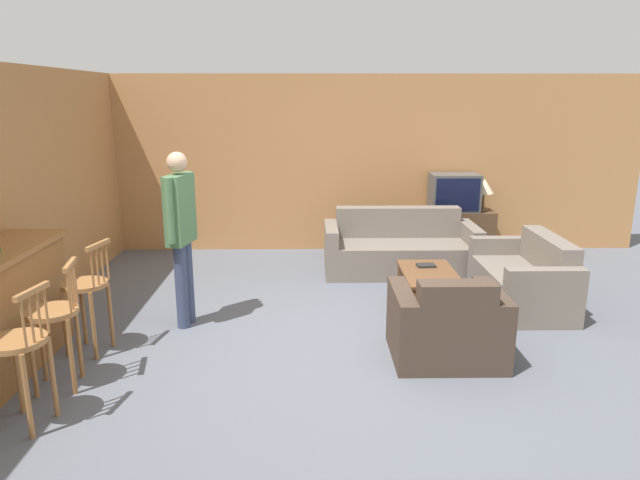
{
  "coord_description": "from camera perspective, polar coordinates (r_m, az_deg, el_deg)",
  "views": [
    {
      "loc": [
        -0.22,
        -4.83,
        2.3
      ],
      "look_at": [
        -0.14,
        0.86,
        0.85
      ],
      "focal_mm": 32.0,
      "sensor_mm": 36.0,
      "label": 1
    }
  ],
  "objects": [
    {
      "name": "wall_left",
      "position": [
        6.89,
        -26.02,
        4.52
      ],
      "size": [
        0.08,
        8.68,
        2.6
      ],
      "color": "#B27A47",
      "rests_on": "ground_plane"
    },
    {
      "name": "bar_chair_mid",
      "position": [
        4.99,
        -24.99,
        -7.33
      ],
      "size": [
        0.47,
        0.47,
        1.04
      ],
      "color": "#996638",
      "rests_on": "ground_plane"
    },
    {
      "name": "bar_chair_far",
      "position": [
        5.56,
        -22.28,
        -4.89
      ],
      "size": [
        0.48,
        0.48,
        1.04
      ],
      "color": "#996638",
      "rests_on": "ground_plane"
    },
    {
      "name": "tv_unit",
      "position": [
        8.68,
        13.04,
        0.77
      ],
      "size": [
        1.19,
        0.45,
        0.65
      ],
      "color": "#513823",
      "rests_on": "ground_plane"
    },
    {
      "name": "loveseat_right",
      "position": [
        6.78,
        19.76,
        -3.77
      ],
      "size": [
        0.8,
        1.46,
        0.79
      ],
      "color": "#70665B",
      "rests_on": "ground_plane"
    },
    {
      "name": "book_on_table",
      "position": [
        6.51,
        10.55,
        -2.51
      ],
      "size": [
        0.21,
        0.15,
        0.02
      ],
      "color": "black",
      "rests_on": "coffee_table"
    },
    {
      "name": "table_lamp",
      "position": [
        8.66,
        16.12,
        5.11
      ],
      "size": [
        0.27,
        0.27,
        0.47
      ],
      "color": "brown",
      "rests_on": "tv_unit"
    },
    {
      "name": "ground_plane",
      "position": [
        5.35,
        1.67,
        -11.16
      ],
      "size": [
        24.0,
        24.0,
        0.0
      ],
      "primitive_type": "plane",
      "color": "#565B66"
    },
    {
      "name": "person_by_window",
      "position": [
        5.81,
        -13.73,
        1.11
      ],
      "size": [
        0.24,
        0.52,
        1.77
      ],
      "color": "#384260",
      "rests_on": "ground_plane"
    },
    {
      "name": "wall_back",
      "position": [
        8.56,
        0.67,
        7.59
      ],
      "size": [
        9.4,
        0.08,
        2.6
      ],
      "color": "#B27A47",
      "rests_on": "ground_plane"
    },
    {
      "name": "coffee_table",
      "position": [
        6.33,
        10.89,
        -3.75
      ],
      "size": [
        0.58,
        0.99,
        0.43
      ],
      "color": "brown",
      "rests_on": "ground_plane"
    },
    {
      "name": "bar_chair_near",
      "position": [
        4.53,
        -27.83,
        -9.85
      ],
      "size": [
        0.47,
        0.47,
        1.04
      ],
      "color": "#996638",
      "rests_on": "ground_plane"
    },
    {
      "name": "tv",
      "position": [
        8.56,
        13.26,
        4.65
      ],
      "size": [
        0.69,
        0.45,
        0.54
      ],
      "color": "#4C4C4C",
      "rests_on": "tv_unit"
    },
    {
      "name": "armchair_near",
      "position": [
        5.24,
        12.6,
        -8.5
      ],
      "size": [
        0.96,
        0.83,
        0.8
      ],
      "color": "#423328",
      "rests_on": "ground_plane"
    },
    {
      "name": "couch_far",
      "position": [
        7.67,
        7.99,
        -0.99
      ],
      "size": [
        2.0,
        0.87,
        0.82
      ],
      "color": "#70665B",
      "rests_on": "ground_plane"
    }
  ]
}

